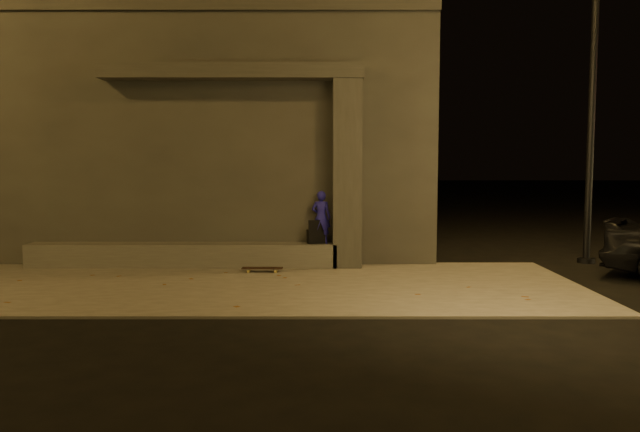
{
  "coord_description": "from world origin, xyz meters",
  "views": [
    {
      "loc": [
        1.18,
        -8.29,
        2.09
      ],
      "look_at": [
        1.18,
        2.0,
        1.18
      ],
      "focal_mm": 35.0,
      "sensor_mm": 36.0,
      "label": 1
    }
  ],
  "objects_px": {
    "skateboard": "(262,268)",
    "skateboarder": "(321,217)",
    "backpack": "(316,235)",
    "column": "(347,174)"
  },
  "relations": [
    {
      "from": "skateboarder",
      "to": "skateboard",
      "type": "relative_size",
      "value": 1.35
    },
    {
      "from": "skateboarder",
      "to": "backpack",
      "type": "bearing_deg",
      "value": 9.6
    },
    {
      "from": "skateboarder",
      "to": "backpack",
      "type": "distance_m",
      "value": 0.37
    },
    {
      "from": "column",
      "to": "skateboarder",
      "type": "height_order",
      "value": "column"
    },
    {
      "from": "column",
      "to": "skateboarder",
      "type": "xyz_separation_m",
      "value": [
        -0.5,
        0.0,
        -0.84
      ]
    },
    {
      "from": "skateboard",
      "to": "skateboarder",
      "type": "bearing_deg",
      "value": 31.69
    },
    {
      "from": "backpack",
      "to": "skateboard",
      "type": "distance_m",
      "value": 1.3
    },
    {
      "from": "backpack",
      "to": "column",
      "type": "bearing_deg",
      "value": -14.33
    },
    {
      "from": "skateboarder",
      "to": "backpack",
      "type": "relative_size",
      "value": 2.21
    },
    {
      "from": "skateboarder",
      "to": "skateboard",
      "type": "distance_m",
      "value": 1.55
    }
  ]
}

